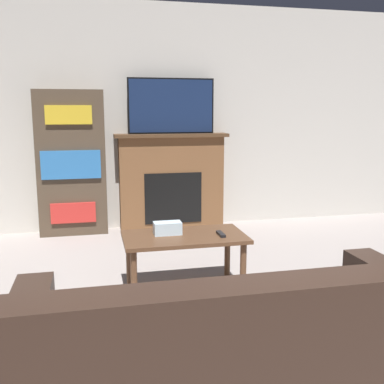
% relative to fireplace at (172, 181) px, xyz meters
% --- Properties ---
extents(wall_back, '(6.79, 0.06, 2.70)m').
position_rel_fireplace_xyz_m(wall_back, '(-0.12, 0.14, 0.76)').
color(wall_back, beige).
rests_on(wall_back, ground_plane).
extents(fireplace, '(1.37, 0.28, 1.16)m').
position_rel_fireplace_xyz_m(fireplace, '(0.00, 0.00, 0.00)').
color(fireplace, brown).
rests_on(fireplace, ground_plane).
extents(tv, '(1.04, 0.03, 0.65)m').
position_rel_fireplace_xyz_m(tv, '(-0.00, -0.02, 0.91)').
color(tv, black).
rests_on(tv, fireplace).
extents(coffee_table, '(0.97, 0.54, 0.47)m').
position_rel_fireplace_xyz_m(coffee_table, '(-0.26, -2.00, -0.19)').
color(coffee_table, brown).
rests_on(coffee_table, ground_plane).
extents(tissue_box, '(0.22, 0.12, 0.10)m').
position_rel_fireplace_xyz_m(tissue_box, '(-0.38, -1.95, -0.07)').
color(tissue_box, silver).
rests_on(tissue_box, coffee_table).
extents(remote_control, '(0.04, 0.15, 0.02)m').
position_rel_fireplace_xyz_m(remote_control, '(0.03, -2.07, -0.11)').
color(remote_control, black).
rests_on(remote_control, coffee_table).
extents(bookshelf, '(0.77, 0.29, 1.67)m').
position_rel_fireplace_xyz_m(bookshelf, '(-1.18, -0.02, 0.25)').
color(bookshelf, '#4C3D2D').
rests_on(bookshelf, ground_plane).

